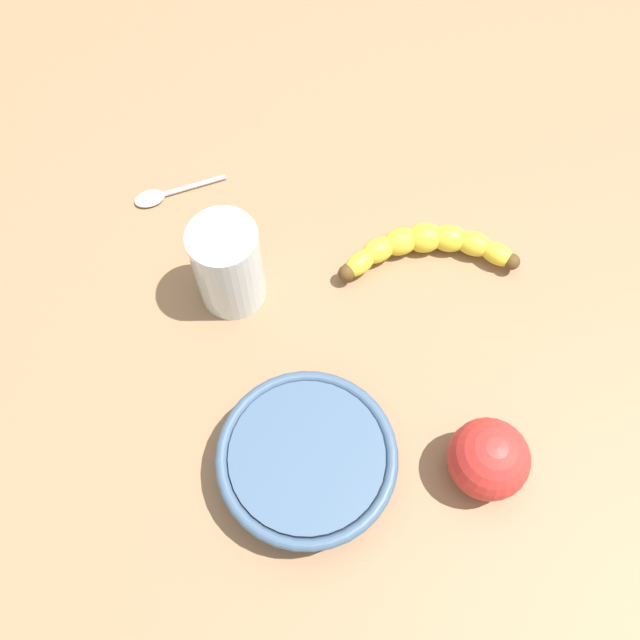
{
  "coord_description": "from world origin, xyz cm",
  "views": [
    {
      "loc": [
        33.44,
        -14.32,
        69.57
      ],
      "look_at": [
        2.35,
        -6.11,
        5.0
      ],
      "focal_mm": 38.57,
      "sensor_mm": 36.0,
      "label": 1
    }
  ],
  "objects_px": {
    "banana": "(426,246)",
    "apple_fruit": "(488,459)",
    "smoothie_glass": "(228,266)",
    "ceramic_bowl": "(307,460)",
    "teaspoon": "(155,197)"
  },
  "relations": [
    {
      "from": "banana",
      "to": "apple_fruit",
      "type": "bearing_deg",
      "value": 94.22
    },
    {
      "from": "smoothie_glass",
      "to": "apple_fruit",
      "type": "xyz_separation_m",
      "value": [
        0.26,
        0.19,
        -0.02
      ]
    },
    {
      "from": "banana",
      "to": "ceramic_bowl",
      "type": "xyz_separation_m",
      "value": [
        0.2,
        -0.19,
        0.01
      ]
    },
    {
      "from": "ceramic_bowl",
      "to": "teaspoon",
      "type": "height_order",
      "value": "ceramic_bowl"
    },
    {
      "from": "ceramic_bowl",
      "to": "teaspoon",
      "type": "relative_size",
      "value": 1.5
    },
    {
      "from": "banana",
      "to": "apple_fruit",
      "type": "xyz_separation_m",
      "value": [
        0.25,
        -0.03,
        0.02
      ]
    },
    {
      "from": "apple_fruit",
      "to": "ceramic_bowl",
      "type": "bearing_deg",
      "value": -105.26
    },
    {
      "from": "ceramic_bowl",
      "to": "teaspoon",
      "type": "distance_m",
      "value": 0.37
    },
    {
      "from": "ceramic_bowl",
      "to": "apple_fruit",
      "type": "xyz_separation_m",
      "value": [
        0.04,
        0.16,
        0.01
      ]
    },
    {
      "from": "apple_fruit",
      "to": "smoothie_glass",
      "type": "bearing_deg",
      "value": -143.08
    },
    {
      "from": "smoothie_glass",
      "to": "ceramic_bowl",
      "type": "height_order",
      "value": "smoothie_glass"
    },
    {
      "from": "smoothie_glass",
      "to": "teaspoon",
      "type": "bearing_deg",
      "value": -156.32
    },
    {
      "from": "banana",
      "to": "smoothie_glass",
      "type": "relative_size",
      "value": 1.8
    },
    {
      "from": "apple_fruit",
      "to": "teaspoon",
      "type": "bearing_deg",
      "value": -147.49
    },
    {
      "from": "smoothie_glass",
      "to": "banana",
      "type": "bearing_deg",
      "value": 88.01
    }
  ]
}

